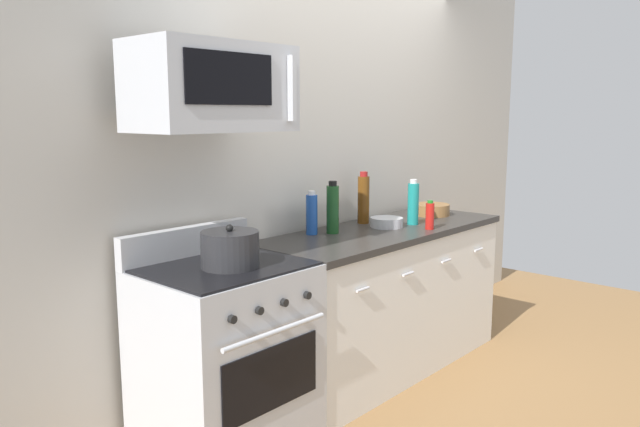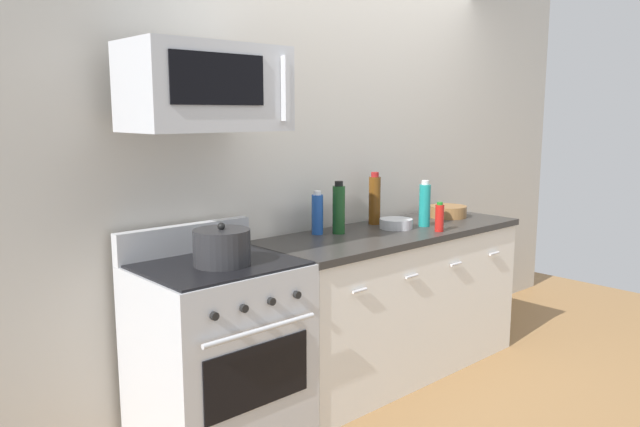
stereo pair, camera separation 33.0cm
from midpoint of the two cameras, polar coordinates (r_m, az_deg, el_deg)
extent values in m
plane|color=olive|center=(4.13, 9.00, -14.12)|extent=(5.92, 5.92, 0.00)
cube|color=#B7B2A8|center=(4.07, 4.97, 5.27)|extent=(4.94, 0.10, 2.70)
cube|color=silver|center=(3.98, 9.16, -8.29)|extent=(1.82, 0.62, 0.88)
cube|color=#2D2B28|center=(3.86, 9.34, -1.77)|extent=(1.85, 0.65, 0.04)
cube|color=black|center=(3.96, 12.27, -14.51)|extent=(1.82, 0.02, 0.10)
cylinder|color=silver|center=(3.23, 6.67, -7.18)|extent=(0.10, 0.02, 0.02)
cylinder|color=silver|center=(3.55, 11.20, -5.78)|extent=(0.10, 0.02, 0.02)
cylinder|color=silver|center=(3.89, 14.95, -4.59)|extent=(0.10, 0.02, 0.02)
cylinder|color=silver|center=(4.24, 18.07, -3.58)|extent=(0.10, 0.02, 0.02)
cube|color=#B7BABF|center=(3.12, -6.32, -12.96)|extent=(0.76, 0.64, 0.91)
cube|color=black|center=(2.89, -2.40, -14.93)|extent=(0.58, 0.01, 0.30)
cylinder|color=#B7BABF|center=(2.78, -2.02, -10.80)|extent=(0.61, 0.02, 0.02)
cube|color=#B7BABF|center=(3.20, -9.55, -2.46)|extent=(0.76, 0.06, 0.16)
cube|color=black|center=(2.98, -6.48, -4.72)|extent=(0.73, 0.61, 0.01)
cylinder|color=black|center=(2.63, -6.21, -9.52)|extent=(0.04, 0.02, 0.04)
cylinder|color=black|center=(2.71, -3.59, -8.86)|extent=(0.04, 0.02, 0.04)
cylinder|color=black|center=(2.81, -1.14, -8.22)|extent=(0.04, 0.02, 0.04)
cylinder|color=black|center=(2.90, 1.14, -7.61)|extent=(0.04, 0.02, 0.04)
cube|color=#B7BABF|center=(2.93, -7.36, 11.48)|extent=(0.74, 0.40, 0.40)
cube|color=black|center=(2.73, -5.92, 12.34)|extent=(0.48, 0.01, 0.22)
cube|color=#B7BABF|center=(2.95, 0.00, 11.55)|extent=(0.02, 0.04, 0.30)
cylinder|color=#19471E|center=(3.66, 4.34, 0.32)|extent=(0.08, 0.08, 0.29)
cylinder|color=black|center=(3.64, 4.37, 2.77)|extent=(0.05, 0.05, 0.03)
cylinder|color=#B21914|center=(3.83, 13.49, -0.45)|extent=(0.05, 0.05, 0.16)
cylinder|color=#19721E|center=(3.82, 13.54, 0.89)|extent=(0.03, 0.03, 0.02)
cylinder|color=#1E4CA5|center=(3.64, 2.35, -0.13)|extent=(0.07, 0.07, 0.24)
cylinder|color=silver|center=(3.62, 2.36, 1.91)|extent=(0.04, 0.04, 0.02)
cylinder|color=black|center=(3.79, 4.24, -0.43)|extent=(0.05, 0.05, 0.15)
cylinder|color=maroon|center=(3.77, 4.25, 0.82)|extent=(0.03, 0.03, 0.02)
cylinder|color=#197F7A|center=(3.98, 12.06, 0.72)|extent=(0.07, 0.07, 0.27)
cylinder|color=beige|center=(3.96, 12.13, 2.82)|extent=(0.05, 0.05, 0.03)
cylinder|color=#59330F|center=(4.00, 7.46, 1.18)|extent=(0.08, 0.08, 0.31)
cylinder|color=maroon|center=(3.98, 7.51, 3.60)|extent=(0.05, 0.05, 0.03)
cylinder|color=#B2B5BA|center=(3.89, 9.51, -0.95)|extent=(0.21, 0.21, 0.06)
torus|color=#B2B5BA|center=(3.88, 9.52, -0.58)|extent=(0.21, 0.21, 0.01)
cylinder|color=#B2B5BA|center=(3.89, 9.50, -1.33)|extent=(0.11, 0.11, 0.01)
cylinder|color=brown|center=(4.38, 13.93, 0.17)|extent=(0.26, 0.26, 0.08)
torus|color=brown|center=(4.37, 13.94, 0.59)|extent=(0.26, 0.26, 0.01)
cylinder|color=brown|center=(4.38, 13.91, -0.27)|extent=(0.14, 0.14, 0.01)
cylinder|color=#262628|center=(2.92, -5.93, -3.16)|extent=(0.27, 0.27, 0.17)
sphere|color=black|center=(2.90, -5.97, -1.23)|extent=(0.04, 0.04, 0.04)
camera|label=1|loc=(0.17, -87.14, 0.47)|focal=34.43mm
camera|label=2|loc=(0.17, 92.86, -0.47)|focal=34.43mm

